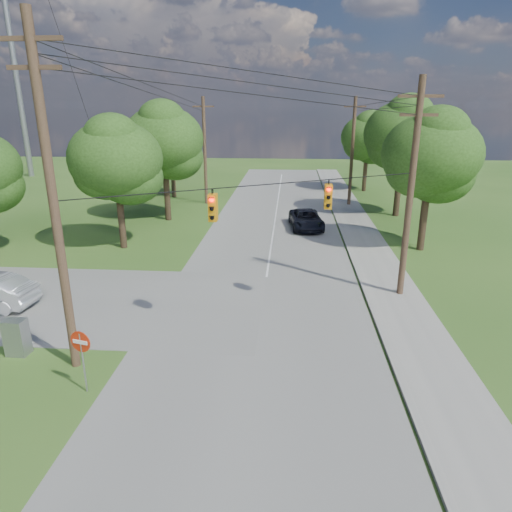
# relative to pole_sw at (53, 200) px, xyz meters

# --- Properties ---
(ground) EXTENTS (140.00, 140.00, 0.00)m
(ground) POSITION_rel_pole_sw_xyz_m (4.60, -0.40, -6.23)
(ground) COLOR #32591D
(ground) RESTS_ON ground
(main_road) EXTENTS (10.00, 100.00, 0.03)m
(main_road) POSITION_rel_pole_sw_xyz_m (6.60, 4.60, -6.21)
(main_road) COLOR gray
(main_road) RESTS_ON ground
(sidewalk_east) EXTENTS (2.60, 100.00, 0.12)m
(sidewalk_east) POSITION_rel_pole_sw_xyz_m (13.30, 4.60, -6.17)
(sidewalk_east) COLOR #A4A29A
(sidewalk_east) RESTS_ON ground
(pole_sw) EXTENTS (2.00, 0.32, 12.00)m
(pole_sw) POSITION_rel_pole_sw_xyz_m (0.00, 0.00, 0.00)
(pole_sw) COLOR brown
(pole_sw) RESTS_ON ground
(pole_ne) EXTENTS (2.00, 0.32, 10.50)m
(pole_ne) POSITION_rel_pole_sw_xyz_m (13.50, 7.60, -0.76)
(pole_ne) COLOR brown
(pole_ne) RESTS_ON ground
(pole_north_e) EXTENTS (2.00, 0.32, 10.00)m
(pole_north_e) POSITION_rel_pole_sw_xyz_m (13.50, 29.60, -1.10)
(pole_north_e) COLOR brown
(pole_north_e) RESTS_ON ground
(pole_north_w) EXTENTS (2.00, 0.32, 10.00)m
(pole_north_w) POSITION_rel_pole_sw_xyz_m (-0.40, 29.60, -1.10)
(pole_north_w) COLOR brown
(pole_north_w) RESTS_ON ground
(power_lines) EXTENTS (13.93, 29.62, 4.93)m
(power_lines) POSITION_rel_pole_sw_xyz_m (6.10, 11.14, 2.93)
(power_lines) COLOR black
(power_lines) RESTS_ON ground
(traffic_signals) EXTENTS (4.91, 3.27, 1.05)m
(traffic_signals) POSITION_rel_pole_sw_xyz_m (7.15, 4.03, -0.73)
(traffic_signals) COLOR orange
(traffic_signals) RESTS_ON ground
(tree_w_near) EXTENTS (6.00, 6.00, 8.40)m
(tree_w_near) POSITION_rel_pole_sw_xyz_m (-3.40, 14.60, -0.30)
(tree_w_near) COLOR #453222
(tree_w_near) RESTS_ON ground
(tree_w_mid) EXTENTS (6.40, 6.40, 9.22)m
(tree_w_mid) POSITION_rel_pole_sw_xyz_m (-2.40, 22.60, 0.35)
(tree_w_mid) COLOR #453222
(tree_w_mid) RESTS_ON ground
(tree_w_far) EXTENTS (6.00, 6.00, 8.73)m
(tree_w_far) POSITION_rel_pole_sw_xyz_m (-4.40, 32.60, 0.02)
(tree_w_far) COLOR #453222
(tree_w_far) RESTS_ON ground
(tree_e_near) EXTENTS (6.20, 6.20, 8.81)m
(tree_e_near) POSITION_rel_pole_sw_xyz_m (16.60, 15.60, 0.02)
(tree_e_near) COLOR #453222
(tree_e_near) RESTS_ON ground
(tree_e_mid) EXTENTS (6.60, 6.60, 9.64)m
(tree_e_mid) POSITION_rel_pole_sw_xyz_m (17.10, 25.60, 0.68)
(tree_e_mid) COLOR #453222
(tree_e_mid) RESTS_ON ground
(tree_e_far) EXTENTS (5.80, 5.80, 8.32)m
(tree_e_far) POSITION_rel_pole_sw_xyz_m (16.10, 37.60, -0.31)
(tree_e_far) COLOR #453222
(tree_e_far) RESTS_ON ground
(car_main_north) EXTENTS (2.89, 5.32, 1.42)m
(car_main_north) POSITION_rel_pole_sw_xyz_m (9.12, 20.55, -5.49)
(car_main_north) COLOR black
(car_main_north) RESTS_ON main_road
(control_cabinet) EXTENTS (0.83, 0.62, 1.46)m
(control_cabinet) POSITION_rel_pole_sw_xyz_m (-2.56, 0.60, -5.50)
(control_cabinet) COLOR gray
(control_cabinet) RESTS_ON ground
(do_not_enter_sign) EXTENTS (0.74, 0.22, 2.26)m
(do_not_enter_sign) POSITION_rel_pole_sw_xyz_m (1.10, -1.57, -4.57)
(do_not_enter_sign) COLOR gray
(do_not_enter_sign) RESTS_ON ground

